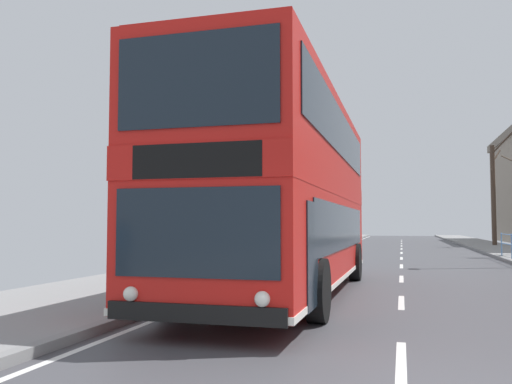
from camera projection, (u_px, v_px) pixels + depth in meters
The scene contains 2 objects.
double_decker_bus_main at pixel (285, 193), 12.13m from camera, with size 2.83×11.01×4.42m.
bare_tree_far_01 at pixel (494, 191), 36.94m from camera, with size 1.72×2.58×7.95m.
Camera 1 is at (0.03, -3.92, 1.60)m, focal length 37.29 mm.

